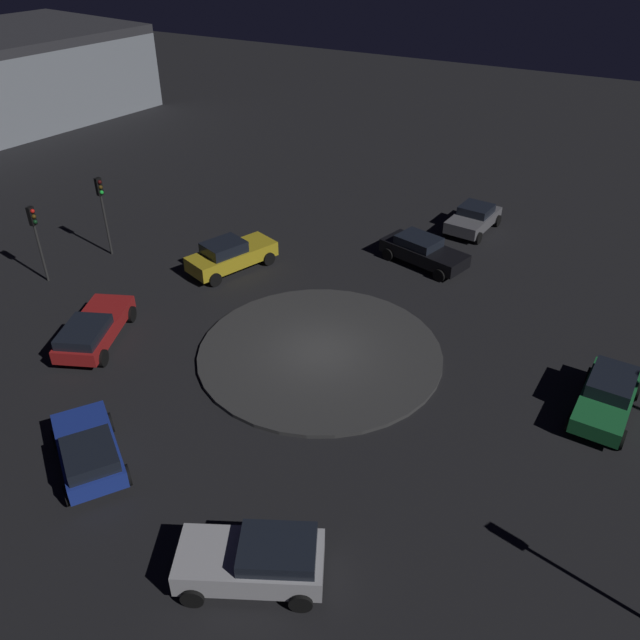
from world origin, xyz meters
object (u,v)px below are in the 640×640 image
Objects in this scene: car_yellow at (230,255)px; car_black at (423,251)px; car_silver at (256,560)px; car_red at (93,329)px; traffic_light_east at (102,201)px; traffic_light_east_near at (35,229)px; car_blue at (89,451)px; car_green at (608,396)px; car_grey at (474,218)px.

car_black is (-8.36, -5.08, -0.07)m from car_yellow.
car_yellow is 1.11× the size of car_silver.
traffic_light_east is (5.20, -6.58, 2.27)m from car_red.
traffic_light_east is 1.08× the size of traffic_light_east_near.
traffic_light_east_near is at bearing 42.01° from car_red.
traffic_light_east_near is (11.05, -8.38, 2.03)m from car_blue.
car_blue is 1.07× the size of traffic_light_east_near.
car_yellow reaches higher than car_black.
traffic_light_east is (17.35, -12.98, 2.22)m from car_silver.
traffic_light_east_near is (25.65, 2.48, 2.01)m from car_green.
traffic_light_east reaches higher than car_yellow.
car_yellow reaches higher than car_red.
car_yellow is 7.09m from traffic_light_east.
car_blue is 14.01m from traffic_light_east_near.
car_green is at bearing -22.01° from car_black.
car_grey is at bearing -22.04° from car_yellow.
traffic_light_east is (24.88, -1.15, 2.22)m from car_green.
traffic_light_east_near is (16.83, 15.43, 2.05)m from car_grey.
car_black is (2.42, -19.62, -0.04)m from car_silver.
car_blue is (7.07, -0.97, -0.02)m from car_silver.
traffic_light_east is at bearing -46.82° from car_grey.
car_silver is (7.53, 11.83, 0.01)m from car_green.
car_red is at bearing -11.05° from car_blue.
car_grey is 0.95× the size of traffic_light_east.
car_blue is at bearing -49.78° from car_green.
car_green reaches higher than car_black.
car_grey reaches higher than car_blue.
car_red is 16.42m from car_black.
car_grey is at bearing -142.14° from car_green.
car_black is (-4.65, -18.65, -0.01)m from car_blue.
car_blue is 1.04× the size of car_grey.
car_black is at bearing 30.02° from traffic_light_east_near.
car_green is at bearing -147.49° from car_silver.
traffic_light_east_near is at bearing -1.29° from car_blue.
car_silver is at bearing -139.50° from car_red.
traffic_light_east_near is at bearing -90.69° from traffic_light_east.
car_blue is (14.60, 10.86, -0.02)m from car_green.
car_green is at bearing -107.50° from car_blue.
car_yellow is 1.02× the size of car_black.
traffic_light_east reaches higher than car_black.
car_silver is at bearing -28.88° from car_green.
car_silver reaches higher than car_grey.
car_silver reaches higher than car_green.
car_red is 1.26× the size of traffic_light_east_near.
car_blue is at bearing -6.79° from car_grey.
car_blue is 19.22m from car_black.
car_red is 13.73m from car_silver.
car_green is 1.03× the size of car_blue.
traffic_light_east_near reaches higher than car_grey.
car_yellow is 1.25× the size of traffic_light_east_near.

